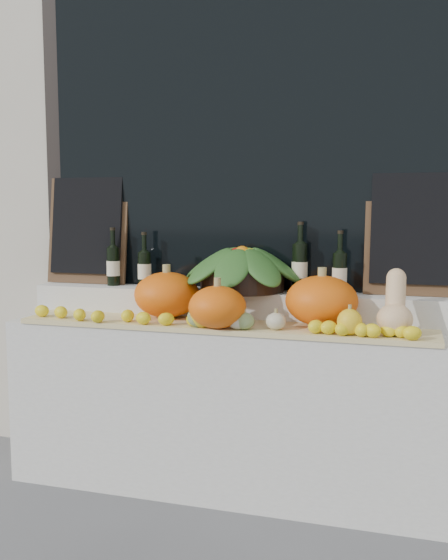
{
  "coord_description": "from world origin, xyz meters",
  "views": [
    {
      "loc": [
        0.88,
        -1.54,
        1.49
      ],
      "look_at": [
        0.0,
        1.45,
        1.12
      ],
      "focal_mm": 40.0,
      "sensor_mm": 36.0,
      "label": 1
    }
  ],
  "objects_px": {
    "pumpkin_left": "(167,295)",
    "wine_bottle_tall": "(300,267)",
    "produce_bowl": "(242,268)",
    "pumpkin_right": "(322,301)",
    "butternut_squash": "(395,309)"
  },
  "relations": [
    {
      "from": "pumpkin_left",
      "to": "wine_bottle_tall",
      "type": "xyz_separation_m",
      "value": [
        0.67,
        0.21,
        0.14
      ]
    },
    {
      "from": "pumpkin_left",
      "to": "produce_bowl",
      "type": "height_order",
      "value": "produce_bowl"
    },
    {
      "from": "pumpkin_right",
      "to": "butternut_squash",
      "type": "distance_m",
      "value": 0.37
    },
    {
      "from": "butternut_squash",
      "to": "produce_bowl",
      "type": "height_order",
      "value": "produce_bowl"
    },
    {
      "from": "butternut_squash",
      "to": "produce_bowl",
      "type": "distance_m",
      "value": 0.86
    },
    {
      "from": "produce_bowl",
      "to": "wine_bottle_tall",
      "type": "xyz_separation_m",
      "value": [
        0.3,
        0.05,
        0.01
      ]
    },
    {
      "from": "pumpkin_left",
      "to": "wine_bottle_tall",
      "type": "distance_m",
      "value": 0.72
    },
    {
      "from": "pumpkin_right",
      "to": "wine_bottle_tall",
      "type": "height_order",
      "value": "wine_bottle_tall"
    },
    {
      "from": "butternut_squash",
      "to": "produce_bowl",
      "type": "relative_size",
      "value": 0.43
    },
    {
      "from": "pumpkin_left",
      "to": "produce_bowl",
      "type": "relative_size",
      "value": 0.5
    },
    {
      "from": "pumpkin_left",
      "to": "produce_bowl",
      "type": "bearing_deg",
      "value": 23.2
    },
    {
      "from": "pumpkin_left",
      "to": "pumpkin_right",
      "type": "height_order",
      "value": "pumpkin_right"
    },
    {
      "from": "pumpkin_left",
      "to": "pumpkin_right",
      "type": "relative_size",
      "value": 0.97
    },
    {
      "from": "wine_bottle_tall",
      "to": "produce_bowl",
      "type": "bearing_deg",
      "value": -169.78
    },
    {
      "from": "pumpkin_left",
      "to": "produce_bowl",
      "type": "xyz_separation_m",
      "value": [
        0.37,
        0.16,
        0.14
      ]
    }
  ]
}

